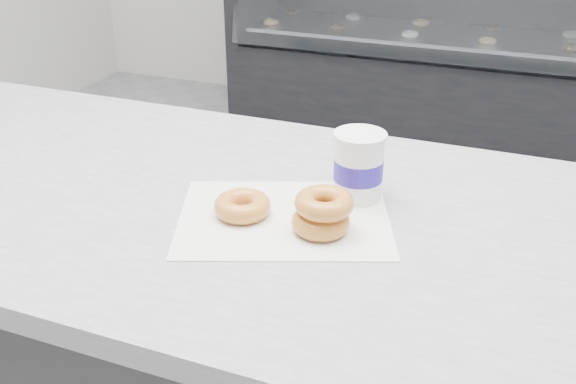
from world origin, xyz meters
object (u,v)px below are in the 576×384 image
(donut_stack, at_px, (322,212))
(coffee_cup, at_px, (359,165))
(donut_single, at_px, (242,206))
(display_case, at_px, (451,51))

(donut_stack, distance_m, coffee_cup, 0.14)
(donut_single, height_order, donut_stack, donut_stack)
(display_case, distance_m, donut_stack, 2.81)
(donut_single, relative_size, coffee_cup, 0.78)
(donut_stack, bearing_deg, donut_single, 179.46)
(display_case, relative_size, donut_stack, 18.34)
(display_case, bearing_deg, coffee_cup, -85.85)
(donut_single, bearing_deg, coffee_cup, 39.68)
(display_case, relative_size, donut_single, 25.70)
(display_case, xyz_separation_m, donut_stack, (0.17, -2.77, 0.44))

